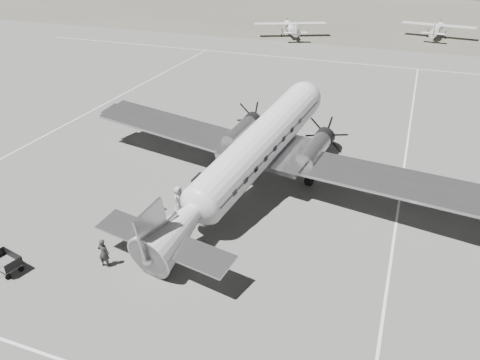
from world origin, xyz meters
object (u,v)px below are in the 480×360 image
Objects in this scene: baggage_cart_near at (146,228)px; light_plane_right at (437,31)px; ground_crew at (104,253)px; light_plane_left at (291,29)px; baggage_cart_far at (6,263)px; dc3_airliner at (251,157)px; passenger at (178,200)px; ramp_agent at (160,212)px.

light_plane_right is at bearing 38.62° from baggage_cart_near.
light_plane_right is 6.75× the size of ground_crew.
light_plane_right is at bearing -111.04° from ground_crew.
light_plane_left reaches higher than baggage_cart_far.
dc3_airliner is 8.19m from baggage_cart_near.
baggage_cart_far is (-21.15, -71.46, -0.73)m from light_plane_right.
light_plane_left is (-11.10, 51.87, -1.65)m from dc3_airliner.
ground_crew is (-0.65, -3.25, 0.33)m from baggage_cart_near.
dc3_airliner reaches higher than light_plane_left.
baggage_cart_far is at bearing -116.98° from dc3_airliner.
passenger reaches higher than baggage_cart_near.
passenger is at bearing -95.65° from light_plane_right.
ground_crew is at bearing 172.93° from passenger.
light_plane_right is 6.27× the size of ramp_agent.
dc3_airliner reaches higher than ramp_agent.
light_plane_left is at bearing -153.72° from light_plane_right.
baggage_cart_far is 0.92× the size of passenger.
passenger is at bearing -108.90° from ground_crew.
passenger is (7.53, -55.49, -0.32)m from light_plane_left.
ground_crew is 0.93× the size of passenger.
ground_crew reaches higher than baggage_cart_far.
passenger is at bearing 20.23° from ramp_agent.
dc3_airliner is at bearing -93.17° from light_plane_right.
dc3_airliner is at bearing -4.74° from ramp_agent.
ground_crew is (4.67, 2.16, 0.38)m from baggage_cart_far.
light_plane_right is 66.61m from ramp_agent.
ground_crew is at bearing 37.67° from baggage_cart_far.
light_plane_right is at bearing 86.34° from baggage_cart_far.
ground_crew is (-4.81, -9.88, -2.04)m from dc3_airliner.
light_plane_left is 6.38× the size of baggage_cart_near.
ground_crew is at bearing -104.73° from dc3_airliner.
light_plane_left is 6.48× the size of ramp_agent.
light_plane_right is at bearing -9.42° from passenger.
light_plane_right is (22.77, 7.55, -0.04)m from light_plane_left.
passenger reaches higher than ground_crew.
passenger is at bearing -123.35° from dc3_airliner.
ramp_agent is at bearing -114.97° from dc3_airliner.
baggage_cart_near is at bearing 58.32° from baggage_cart_far.
baggage_cart_near is 1.10× the size of baggage_cart_far.
dc3_airliner is at bearing 64.60° from baggage_cart_far.
baggage_cart_near is 7.59m from baggage_cart_far.
light_plane_left reaches higher than ground_crew.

